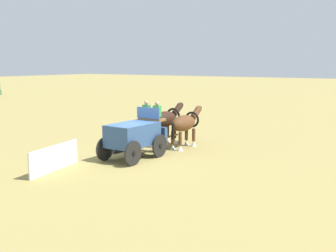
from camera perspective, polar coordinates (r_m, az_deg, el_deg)
name	(u,v)px	position (r m, az deg, el deg)	size (l,w,h in m)	color
ground_plane	(133,159)	(19.46, -4.94, -4.61)	(220.00, 220.00, 0.00)	#9E8C4C
show_wagon	(135,134)	(19.35, -4.67, -1.18)	(5.46, 1.92, 2.65)	#2D4C7A
draft_horse_near	(165,120)	(22.42, -0.42, 0.81)	(3.20, 0.94, 2.25)	#331E14
draft_horse_off	(185,124)	(21.73, 2.41, 0.30)	(3.02, 0.90, 2.15)	brown
sponsor_banner	(55,158)	(17.80, -15.63, -4.36)	(3.20, 0.06, 1.10)	silver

